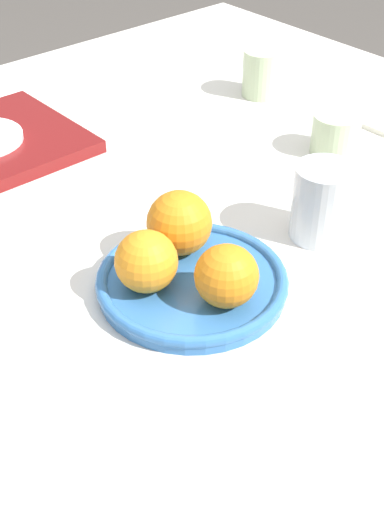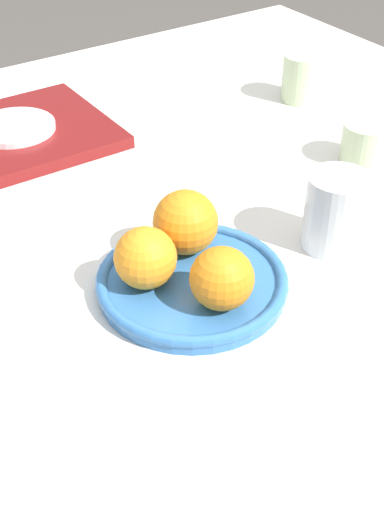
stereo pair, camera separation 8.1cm
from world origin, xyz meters
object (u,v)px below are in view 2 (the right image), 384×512
Objects in this scene: cup_0 at (366,143)px; orange_1 at (222,278)px; orange_0 at (185,222)px; water_glass at (335,212)px; serving_tray at (16,136)px; fruit_platter at (192,282)px; orange_2 at (145,258)px; side_plate at (14,127)px; cup_1 at (302,77)px.

orange_1 is at bearing -157.06° from cup_0.
orange_0 reaches higher than orange_1.
water_glass reaches higher than serving_tray.
water_glass is (0.17, -0.08, -0.01)m from orange_0.
serving_tray is at bearing 92.91° from orange_1.
fruit_platter reaches higher than serving_tray.
orange_1 is at bearing -87.09° from serving_tray.
cup_0 is at bearing -40.93° from serving_tray.
side_plate is (0.02, 0.45, -0.03)m from orange_2.
serving_tray is 0.50m from cup_1.
orange_2 is 0.88× the size of cup_1.
side_plate is at bearing 0.00° from serving_tray.
water_glass reaches higher than cup_1.
fruit_platter is at bearing -87.05° from side_plate.
side_plate is 1.58× the size of cup_1.
cup_0 is at bearing 11.05° from orange_2.
side_plate is at bearing 92.91° from orange_1.
orange_2 is 0.60m from cup_1.
water_glass is at bearing -125.85° from cup_1.
cup_0 is at bearing 15.66° from fruit_platter.
side_plate is 0.50m from cup_1.
orange_2 is at bearing -148.43° from cup_1.
orange_2 is (-0.05, 0.08, 0.00)m from orange_1.
orange_1 is 0.09m from orange_2.
cup_0 is at bearing 8.68° from orange_0.
orange_0 reaches higher than serving_tray.
orange_2 is at bearing -158.04° from orange_0.
cup_0 is at bearing -40.93° from side_plate.
cup_0 reaches higher than serving_tray.
orange_0 is 0.11m from orange_1.
orange_1 is at bearing -57.49° from orange_2.
fruit_platter is 0.41m from cup_0.
fruit_platter is 0.21m from water_glass.
orange_1 reaches higher than cup_0.
water_glass is at bearing -24.20° from orange_0.
orange_0 is (0.03, 0.05, 0.04)m from fruit_platter.
cup_1 is (0.26, 0.36, -0.01)m from water_glass.
water_glass reaches higher than orange_0.
water_glass is (0.20, -0.02, 0.04)m from fruit_platter.
water_glass is 0.44m from cup_1.
fruit_platter is at bearing -116.47° from orange_0.
orange_0 is 0.52m from cup_1.
side_plate is (0.00, 0.00, 0.02)m from serving_tray.
orange_2 is at bearing 169.10° from water_glass.
orange_2 is at bearing 122.51° from orange_1.
orange_0 is 0.19m from water_glass.
orange_0 is at bearing -82.99° from side_plate.
cup_1 is at bearing 36.13° from fruit_platter.
orange_2 is (-0.05, 0.02, 0.04)m from fruit_platter.
orange_0 reaches higher than side_plate.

